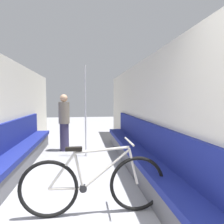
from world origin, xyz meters
TOP-DOWN VIEW (x-y plane):
  - wall_right at (1.46, 2.99)m, footprint 0.10×9.17m
  - bench_seat_row_left at (-1.22, 2.93)m, footprint 0.44×5.18m
  - bench_seat_row_right at (1.22, 2.93)m, footprint 0.44×5.18m
  - bicycle at (0.24, 1.43)m, footprint 1.82×0.46m
  - grab_pole_near at (0.17, 4.03)m, footprint 0.08×0.08m
  - passenger_standing at (-0.42, 4.66)m, footprint 0.30×0.30m

SIDE VIEW (x-z plane):
  - bench_seat_row_left at x=-1.22m, z-range -0.18..0.81m
  - bench_seat_row_right at x=1.22m, z-range -0.18..0.81m
  - bicycle at x=0.24m, z-range -0.08..0.84m
  - passenger_standing at x=-0.42m, z-range 0.02..1.59m
  - grab_pole_near at x=0.17m, z-range -0.03..2.25m
  - wall_right at x=1.46m, z-range 0.00..2.30m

